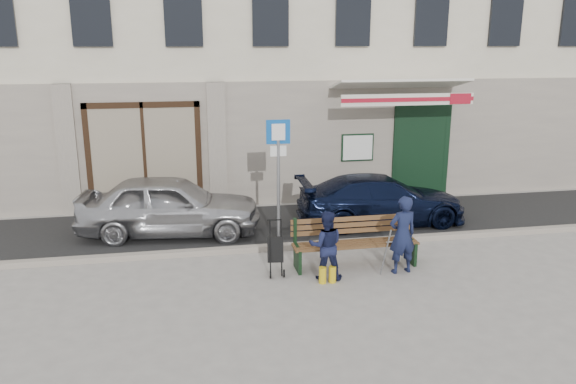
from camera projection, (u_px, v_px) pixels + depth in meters
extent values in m
plane|color=#9E9991|center=(314.00, 277.00, 10.22)|extent=(80.00, 80.00, 0.00)
cube|color=#282828|center=(284.00, 225.00, 13.16)|extent=(60.00, 3.20, 0.01)
cube|color=#9E9384|center=(298.00, 246.00, 11.62)|extent=(60.00, 0.18, 0.12)
cube|color=beige|center=(252.00, 13.00, 17.01)|extent=(20.00, 7.00, 10.00)
cube|color=#9E9384|center=(271.00, 144.00, 14.52)|extent=(20.00, 0.12, 3.20)
cube|color=maroon|center=(145.00, 150.00, 14.02)|extent=(2.50, 0.12, 2.00)
cube|color=black|center=(421.00, 151.00, 15.24)|extent=(1.60, 0.10, 2.60)
cube|color=black|center=(414.00, 151.00, 15.72)|extent=(1.25, 0.90, 2.40)
cube|color=white|center=(358.00, 148.00, 14.86)|extent=(0.80, 0.03, 0.65)
cube|color=white|center=(396.00, 85.00, 14.38)|extent=(3.40, 1.72, 0.42)
cube|color=white|center=(408.00, 100.00, 13.64)|extent=(3.40, 0.05, 0.28)
cube|color=maroon|center=(409.00, 100.00, 13.62)|extent=(3.40, 0.02, 0.10)
imported|color=#B1B1B6|center=(170.00, 205.00, 12.34)|extent=(4.12, 2.06, 1.35)
imported|color=black|center=(381.00, 200.00, 13.17)|extent=(3.99, 1.71, 1.15)
cylinder|color=gray|center=(278.00, 186.00, 11.59)|extent=(0.07, 0.07, 2.55)
cube|color=#0B4EA3|center=(278.00, 132.00, 11.30)|extent=(0.49, 0.03, 0.49)
cube|color=white|center=(278.00, 132.00, 11.27)|extent=(0.27, 0.02, 0.33)
cube|color=white|center=(278.00, 151.00, 11.40)|extent=(0.33, 0.03, 0.22)
cube|color=brown|center=(356.00, 244.00, 10.62)|extent=(2.40, 0.50, 0.04)
cube|color=brown|center=(352.00, 225.00, 10.81)|extent=(2.40, 0.10, 0.36)
cube|color=black|center=(298.00, 259.00, 10.48)|extent=(0.06, 0.50, 0.45)
cube|color=black|center=(411.00, 251.00, 10.87)|extent=(0.06, 0.50, 0.45)
cube|color=white|center=(395.00, 242.00, 10.65)|extent=(0.34, 0.25, 0.11)
cylinder|color=gray|center=(386.00, 253.00, 10.03)|extent=(0.07, 0.34, 0.96)
cylinder|color=gold|center=(323.00, 275.00, 9.93)|extent=(0.13, 0.13, 0.30)
cylinder|color=gold|center=(332.00, 274.00, 9.97)|extent=(0.13, 0.13, 0.30)
imported|color=#151C3B|center=(402.00, 235.00, 10.26)|extent=(0.58, 0.42, 1.47)
imported|color=#151A3B|center=(326.00, 245.00, 10.01)|extent=(0.69, 0.58, 1.27)
cylinder|color=black|center=(271.00, 274.00, 10.16)|extent=(0.05, 0.15, 0.15)
cylinder|color=black|center=(284.00, 273.00, 10.20)|extent=(0.05, 0.15, 0.15)
cube|color=black|center=(275.00, 249.00, 10.28)|extent=(0.32, 0.30, 0.49)
cylinder|color=black|center=(274.00, 220.00, 10.26)|extent=(0.27, 0.06, 0.02)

